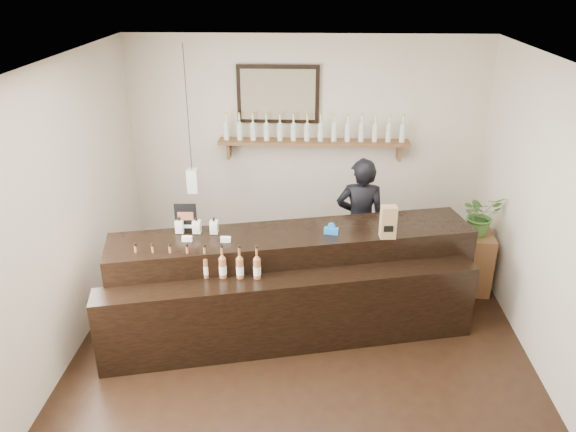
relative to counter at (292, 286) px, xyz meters
The scene contains 10 objects.
ground 0.75m from the counter, 79.32° to the right, with size 5.00×5.00×0.00m, color black.
room_shell 1.34m from the counter, 79.32° to the right, with size 5.00×5.00×5.00m.
back_wall_decor 2.21m from the counter, 91.04° to the left, with size 2.66×0.96×1.69m.
counter is the anchor object (origin of this frame).
promo_sign 1.30m from the counter, behind, with size 0.22×0.03×0.31m.
paper_bag 1.20m from the counter, ahead, with size 0.16×0.13×0.34m.
tape_dispenser 0.73m from the counter, 17.02° to the left, with size 0.15×0.08×0.12m.
side_cabinet 2.28m from the counter, 22.22° to the left, with size 0.39×0.51×0.72m.
potted_plant 2.32m from the counter, 22.22° to the left, with size 0.43×0.38×0.48m, color #42722D.
shopkeeper 1.31m from the counter, 52.25° to the left, with size 0.65×0.42×1.78m, color black.
Camera 1 is at (0.06, -4.45, 3.55)m, focal length 35.00 mm.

